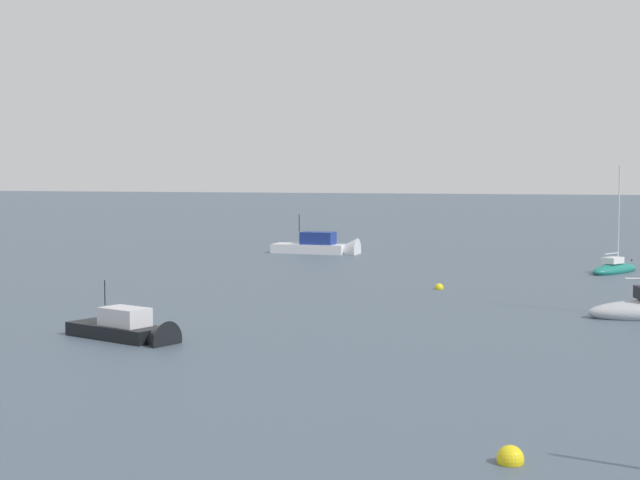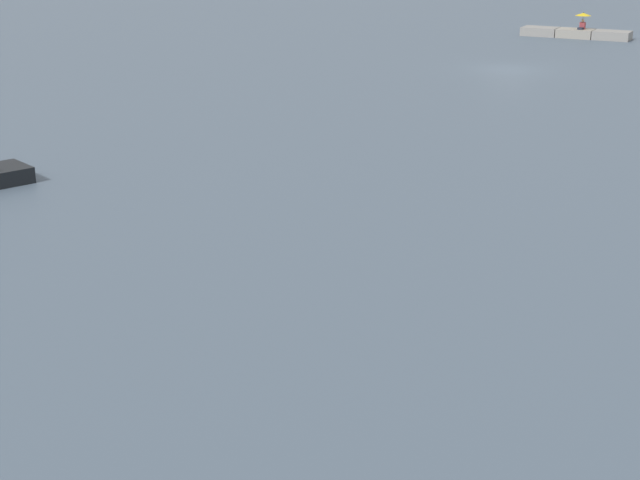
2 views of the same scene
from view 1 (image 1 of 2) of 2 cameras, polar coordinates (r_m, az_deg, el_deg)
The scene contains 5 objects.
sailboat_teal_near at distance 69.82m, azimuth 16.85°, elevation -1.62°, with size 5.49×3.93×7.62m.
motorboat_black_near at distance 41.11m, azimuth -11.02°, elevation -5.34°, with size 3.42×5.57×2.99m.
motorboat_white_mid at distance 82.17m, azimuth 0.19°, elevation -0.50°, with size 2.54×7.45×4.13m.
mooring_buoy_near at distance 57.94m, azimuth 6.98°, elevation -2.79°, with size 0.52×0.52×0.52m.
mooring_buoy_mid at distance 24.25m, azimuth 11.08°, elevation -12.46°, with size 0.66×0.66×0.66m.
Camera 1 is at (45.14, 53.32, 6.98)m, focal length 54.69 mm.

